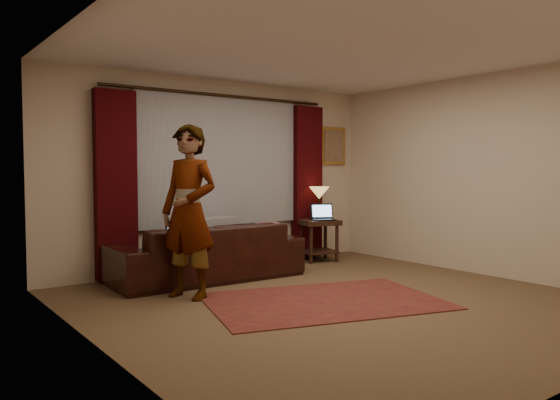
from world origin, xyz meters
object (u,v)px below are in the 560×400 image
(laptop_table, at_px, (323,212))
(laptop_sofa, at_px, (186,234))
(sofa, at_px, (207,241))
(tiffany_lamp, at_px, (319,203))
(end_table, at_px, (318,240))
(person, at_px, (189,212))

(laptop_table, bearing_deg, laptop_sofa, -146.10)
(sofa, bearing_deg, tiffany_lamp, -170.23)
(tiffany_lamp, bearing_deg, end_table, -135.25)
(sofa, distance_m, laptop_table, 2.04)
(end_table, xyz_separation_m, tiffany_lamp, (0.06, 0.06, 0.56))
(sofa, bearing_deg, laptop_sofa, 23.91)
(laptop_sofa, xyz_separation_m, tiffany_lamp, (2.46, 0.46, 0.25))
(end_table, distance_m, person, 2.89)
(laptop_sofa, distance_m, laptop_table, 2.41)
(end_table, height_order, person, person)
(sofa, xyz_separation_m, end_table, (2.03, 0.24, -0.17))
(sofa, relative_size, laptop_table, 6.53)
(end_table, relative_size, tiffany_lamp, 1.27)
(person, bearing_deg, end_table, 85.94)
(laptop_sofa, relative_size, laptop_table, 1.10)
(end_table, height_order, laptop_table, laptop_table)
(tiffany_lamp, xyz_separation_m, laptop_table, (-0.07, -0.18, -0.12))
(laptop_table, height_order, person, person)
(tiffany_lamp, distance_m, person, 2.91)
(sofa, distance_m, end_table, 2.05)
(laptop_sofa, distance_m, tiffany_lamp, 2.51)
(sofa, distance_m, laptop_sofa, 0.42)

